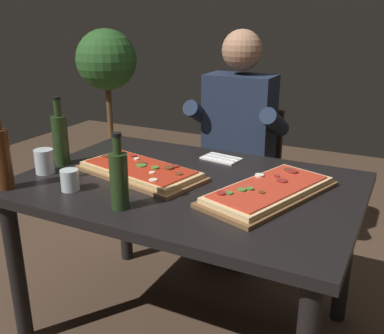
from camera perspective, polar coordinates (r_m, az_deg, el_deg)
ground_plane at (r=2.23m, az=-0.62°, el=-19.97°), size 6.40×6.40×0.00m
dining_table at (r=1.89m, az=-0.69°, el=-4.61°), size 1.40×0.96×0.74m
pizza_rectangular_front at (r=1.93m, az=-6.68°, el=-0.48°), size 0.61×0.39×0.05m
pizza_rectangular_left at (r=1.73m, az=9.88°, el=-3.06°), size 0.44×0.64×0.05m
wine_bottle_dark at (r=1.89m, az=-23.22°, el=1.17°), size 0.06×0.06×0.34m
oil_bottle_amber at (r=2.12m, az=-16.61°, el=3.60°), size 0.07×0.07×0.32m
vinegar_bottle_green at (r=1.59m, az=-9.38°, el=-1.46°), size 0.07×0.07×0.28m
tumbler_near_camera at (r=2.04m, az=-18.46°, el=0.52°), size 0.08×0.08×0.11m
tumbler_far_side at (r=1.82m, az=-15.45°, el=-1.79°), size 0.07×0.07×0.09m
napkin_cutlery_set at (r=2.14m, az=3.78°, el=1.11°), size 0.19×0.14×0.01m
diner_chair at (r=2.70m, az=6.46°, el=-0.85°), size 0.44×0.44×0.87m
seated_diner at (r=2.52m, az=5.71°, el=3.79°), size 0.53×0.41×1.33m
potted_plant_corner at (r=3.65m, az=-10.73°, el=9.50°), size 0.47×0.47×1.30m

